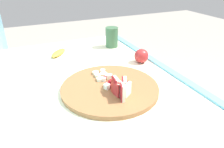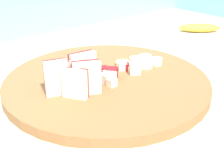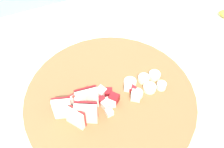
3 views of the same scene
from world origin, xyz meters
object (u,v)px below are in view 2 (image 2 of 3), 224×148
at_px(apple_wedge_fan, 77,75).
at_px(apple_dice_pile, 112,73).
at_px(banana_peel, 199,28).
at_px(cutting_board, 107,81).
at_px(banana_slice_rows, 140,63).

distance_m(apple_wedge_fan, apple_dice_pile, 0.08).
bearing_deg(banana_peel, cutting_board, -166.18).
bearing_deg(banana_peel, apple_dice_pile, -165.15).
bearing_deg(apple_wedge_fan, banana_peel, 13.00).
height_order(cutting_board, apple_dice_pile, apple_dice_pile).
bearing_deg(cutting_board, apple_dice_pile, -35.35).
xyz_separation_m(apple_dice_pile, banana_slice_rows, (0.08, 0.01, -0.00)).
xyz_separation_m(cutting_board, apple_wedge_fan, (-0.07, -0.01, 0.04)).
distance_m(apple_dice_pile, banana_slice_rows, 0.08).
xyz_separation_m(banana_slice_rows, banana_peel, (0.37, 0.11, -0.01)).
distance_m(banana_slice_rows, banana_peel, 0.39).
relative_size(cutting_board, banana_peel, 2.99).
bearing_deg(banana_slice_rows, apple_dice_pile, -174.42).
height_order(cutting_board, apple_wedge_fan, apple_wedge_fan).
xyz_separation_m(cutting_board, apple_dice_pile, (0.01, -0.01, 0.02)).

